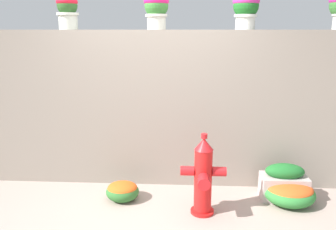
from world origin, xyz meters
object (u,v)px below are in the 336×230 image
at_px(flower_bush_left, 122,190).
at_px(flower_bush_right, 290,192).
at_px(planter_box, 284,182).
at_px(potted_plant_3, 246,7).
at_px(potted_plant_2, 156,8).
at_px(potted_plant_1, 67,10).
at_px(fire_hydrant, 203,177).

height_order(flower_bush_left, flower_bush_right, flower_bush_right).
bearing_deg(planter_box, potted_plant_3, 138.37).
bearing_deg(flower_bush_left, flower_bush_right, 0.58).
distance_m(potted_plant_2, flower_bush_right, 2.71).
height_order(potted_plant_1, planter_box, potted_plant_1).
xyz_separation_m(flower_bush_left, planter_box, (1.93, 0.14, 0.09)).
distance_m(flower_bush_left, flower_bush_right, 1.97).
bearing_deg(flower_bush_right, fire_hydrant, -164.92).
relative_size(fire_hydrant, flower_bush_left, 2.33).
bearing_deg(potted_plant_3, planter_box, -41.63).
height_order(fire_hydrant, flower_bush_right, fire_hydrant).
relative_size(fire_hydrant, planter_box, 1.70).
bearing_deg(potted_plant_1, planter_box, -10.12).
relative_size(potted_plant_2, flower_bush_right, 0.73).
bearing_deg(flower_bush_right, potted_plant_3, 133.82).
bearing_deg(potted_plant_3, potted_plant_1, 178.96).
distance_m(fire_hydrant, flower_bush_right, 1.10).
distance_m(flower_bush_right, planter_box, 0.14).
height_order(potted_plant_3, fire_hydrant, potted_plant_3).
xyz_separation_m(potted_plant_1, potted_plant_3, (2.17, -0.04, 0.02)).
bearing_deg(potted_plant_1, flower_bush_left, -39.98).
height_order(potted_plant_2, fire_hydrant, potted_plant_2).
distance_m(potted_plant_2, planter_box, 2.61).
xyz_separation_m(potted_plant_1, flower_bush_left, (0.73, -0.61, -2.11)).
height_order(fire_hydrant, planter_box, fire_hydrant).
bearing_deg(potted_plant_2, planter_box, -16.76).
xyz_separation_m(potted_plant_2, flower_bush_right, (1.60, -0.59, -2.10)).
height_order(potted_plant_2, flower_bush_right, potted_plant_2).
distance_m(potted_plant_3, fire_hydrant, 2.06).
distance_m(potted_plant_1, fire_hydrant, 2.61).
distance_m(potted_plant_1, flower_bush_left, 2.31).
bearing_deg(planter_box, potted_plant_2, 163.24).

